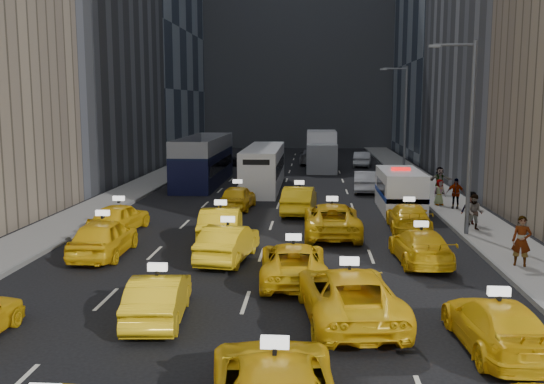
{
  "coord_description": "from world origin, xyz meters",
  "views": [
    {
      "loc": [
        2.07,
        -16.31,
        6.29
      ],
      "look_at": [
        0.15,
        12.22,
        2.0
      ],
      "focal_mm": 40.0,
      "sensor_mm": 36.0,
      "label": 1
    }
  ],
  "objects_px": {
    "nypd_van": "(400,191)",
    "city_bus": "(264,168)",
    "double_decker": "(204,161)",
    "box_truck": "(322,151)",
    "pedestrian_0": "(522,241)"
  },
  "relations": [
    {
      "from": "nypd_van",
      "to": "city_bus",
      "type": "height_order",
      "value": "city_bus"
    },
    {
      "from": "double_decker",
      "to": "box_truck",
      "type": "height_order",
      "value": "box_truck"
    },
    {
      "from": "nypd_van",
      "to": "box_truck",
      "type": "height_order",
      "value": "box_truck"
    },
    {
      "from": "nypd_van",
      "to": "city_bus",
      "type": "bearing_deg",
      "value": 142.31
    },
    {
      "from": "double_decker",
      "to": "pedestrian_0",
      "type": "height_order",
      "value": "double_decker"
    },
    {
      "from": "nypd_van",
      "to": "double_decker",
      "type": "bearing_deg",
      "value": 148.74
    },
    {
      "from": "pedestrian_0",
      "to": "nypd_van",
      "type": "bearing_deg",
      "value": 126.08
    },
    {
      "from": "city_bus",
      "to": "pedestrian_0",
      "type": "distance_m",
      "value": 23.85
    },
    {
      "from": "pedestrian_0",
      "to": "city_bus",
      "type": "bearing_deg",
      "value": 141.86
    },
    {
      "from": "double_decker",
      "to": "pedestrian_0",
      "type": "xyz_separation_m",
      "value": [
        16.18,
        -23.01,
        -0.67
      ]
    },
    {
      "from": "box_truck",
      "to": "pedestrian_0",
      "type": "xyz_separation_m",
      "value": [
        7.04,
        -33.05,
        -0.66
      ]
    },
    {
      "from": "city_bus",
      "to": "box_truck",
      "type": "bearing_deg",
      "value": 67.16
    },
    {
      "from": "nypd_van",
      "to": "pedestrian_0",
      "type": "bearing_deg",
      "value": -69.71
    },
    {
      "from": "box_truck",
      "to": "double_decker",
      "type": "bearing_deg",
      "value": -128.88
    },
    {
      "from": "city_bus",
      "to": "pedestrian_0",
      "type": "bearing_deg",
      "value": -64.43
    }
  ]
}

